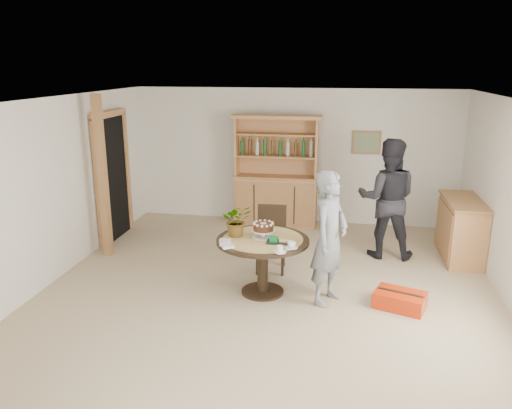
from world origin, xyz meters
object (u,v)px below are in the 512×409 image
object	(u,v)px
dining_table	(263,250)
adult_person	(387,199)
dining_chair	(271,234)
teen_boy	(329,238)
sideboard	(461,229)
red_suitcase	(400,300)
hutch	(276,188)

from	to	relation	value
dining_table	adult_person	distance (m)	2.36
dining_chair	teen_boy	world-z (taller)	teen_boy
dining_table	dining_chair	world-z (taller)	dining_chair
dining_chair	adult_person	size ratio (longest dim) A/B	0.51
sideboard	red_suitcase	distance (m)	2.17
dining_chair	teen_boy	xyz separation A→B (m)	(0.86, -0.93, 0.31)
dining_table	adult_person	world-z (taller)	adult_person
red_suitcase	sideboard	bearing A→B (deg)	79.34
sideboard	red_suitcase	bearing A→B (deg)	-119.98
hutch	sideboard	world-z (taller)	hutch
dining_chair	red_suitcase	xyz separation A→B (m)	(1.75, -0.95, -0.43)
hutch	teen_boy	world-z (taller)	hutch
red_suitcase	teen_boy	bearing A→B (deg)	-162.19
hutch	teen_boy	bearing A→B (deg)	-70.71
hutch	dining_chair	world-z (taller)	hutch
hutch	sideboard	bearing A→B (deg)	-22.21
adult_person	red_suitcase	world-z (taller)	adult_person
hutch	sideboard	distance (m)	3.29
hutch	red_suitcase	distance (m)	3.72
teen_boy	adult_person	distance (m)	1.93
dining_table	adult_person	xyz separation A→B (m)	(1.67, 1.64, 0.32)
sideboard	teen_boy	world-z (taller)	teen_boy
dining_table	dining_chair	xyz separation A→B (m)	(-0.01, 0.83, -0.07)
teen_boy	dining_chair	bearing A→B (deg)	67.28
dining_chair	adult_person	bearing A→B (deg)	21.99
hutch	sideboard	xyz separation A→B (m)	(3.04, -1.24, -0.22)
sideboard	adult_person	bearing A→B (deg)	-175.68
teen_boy	red_suitcase	xyz separation A→B (m)	(0.90, -0.02, -0.75)
hutch	adult_person	xyz separation A→B (m)	(1.89, -1.33, 0.24)
hutch	dining_table	distance (m)	2.98
adult_person	sideboard	bearing A→B (deg)	-172.94
dining_table	teen_boy	size ratio (longest dim) A/B	0.71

